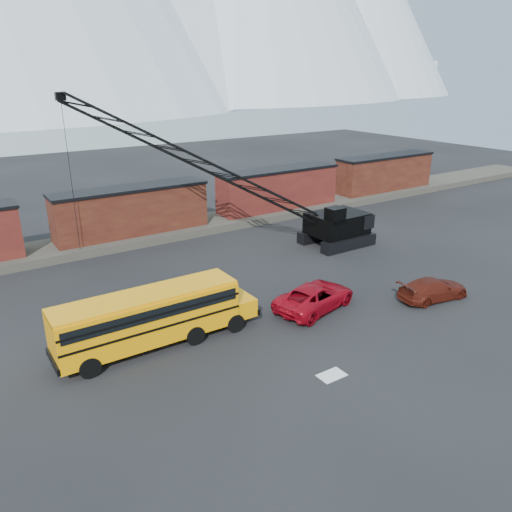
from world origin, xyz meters
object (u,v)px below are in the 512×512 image
(red_pickup, at_px, (315,297))
(crawler_crane, at_px, (201,164))
(maroon_suv, at_px, (433,289))
(school_bus, at_px, (154,316))

(red_pickup, xyz_separation_m, crawler_crane, (-0.83, 13.38, 6.62))
(maroon_suv, bearing_deg, crawler_crane, 34.81)
(school_bus, distance_m, red_pickup, 10.41)
(school_bus, xyz_separation_m, maroon_suv, (17.74, -4.63, -1.07))
(school_bus, xyz_separation_m, red_pickup, (10.27, -1.38, -0.96))
(maroon_suv, bearing_deg, school_bus, 83.67)
(crawler_crane, bearing_deg, maroon_suv, -63.47)
(maroon_suv, relative_size, crawler_crane, 0.22)
(school_bus, bearing_deg, crawler_crane, 51.80)
(crawler_crane, bearing_deg, red_pickup, -86.45)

